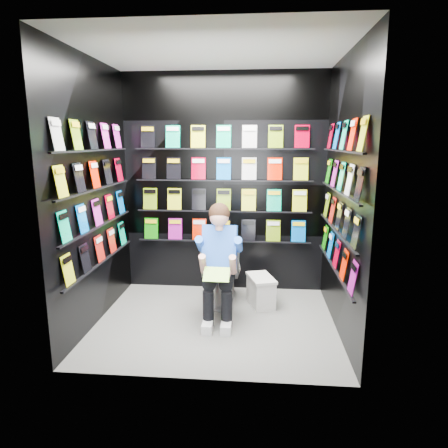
{
  "coord_description": "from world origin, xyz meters",
  "views": [
    {
      "loc": [
        0.41,
        -3.75,
        1.81
      ],
      "look_at": [
        0.07,
        0.15,
        0.99
      ],
      "focal_mm": 32.0,
      "sensor_mm": 36.0,
      "label": 1
    }
  ],
  "objects": [
    {
      "name": "toilet",
      "position": [
        0.03,
        0.53,
        0.37
      ],
      "size": [
        0.44,
        0.76,
        0.73
      ],
      "primitive_type": "imported",
      "rotation": [
        0.0,
        0.0,
        3.11
      ],
      "color": "white",
      "rests_on": "floor"
    },
    {
      "name": "held_comic",
      "position": [
        0.03,
        -0.2,
        0.58
      ],
      "size": [
        0.25,
        0.15,
        0.1
      ],
      "primitive_type": "cube",
      "rotation": [
        -0.96,
        0.0,
        -0.03
      ],
      "color": "#33B860",
      "rests_on": "reader"
    },
    {
      "name": "longbox_lid",
      "position": [
        0.46,
        0.48,
        0.32
      ],
      "size": [
        0.36,
        0.48,
        0.03
      ],
      "primitive_type": "cube",
      "rotation": [
        0.0,
        0.0,
        0.3
      ],
      "color": "silver",
      "rests_on": "longbox"
    },
    {
      "name": "comics_back",
      "position": [
        0.0,
        0.97,
        1.31
      ],
      "size": [
        2.1,
        0.06,
        1.37
      ],
      "primitive_type": null,
      "color": "red",
      "rests_on": "wall_back"
    },
    {
      "name": "longbox",
      "position": [
        0.46,
        0.48,
        0.15
      ],
      "size": [
        0.33,
        0.45,
        0.3
      ],
      "primitive_type": "cube",
      "rotation": [
        0.0,
        0.0,
        0.3
      ],
      "color": "silver",
      "rests_on": "floor"
    },
    {
      "name": "wall_right",
      "position": [
        1.2,
        0.0,
        1.3
      ],
      "size": [
        0.04,
        2.0,
        2.6
      ],
      "primitive_type": "cube",
      "color": "black",
      "rests_on": "floor"
    },
    {
      "name": "reader",
      "position": [
        0.03,
        0.15,
        0.74
      ],
      "size": [
        0.49,
        0.7,
        1.27
      ],
      "primitive_type": null,
      "rotation": [
        0.0,
        0.0,
        -0.03
      ],
      "color": "blue",
      "rests_on": "toilet"
    },
    {
      "name": "floor",
      "position": [
        0.0,
        0.0,
        0.0
      ],
      "size": [
        2.4,
        2.4,
        0.0
      ],
      "primitive_type": "plane",
      "color": "slate",
      "rests_on": "ground"
    },
    {
      "name": "wall_front",
      "position": [
        0.0,
        -1.0,
        1.3
      ],
      "size": [
        2.4,
        0.04,
        2.6
      ],
      "primitive_type": "cube",
      "color": "black",
      "rests_on": "floor"
    },
    {
      "name": "wall_back",
      "position": [
        0.0,
        1.0,
        1.3
      ],
      "size": [
        2.4,
        0.04,
        2.6
      ],
      "primitive_type": "cube",
      "color": "black",
      "rests_on": "floor"
    },
    {
      "name": "wall_left",
      "position": [
        -1.2,
        0.0,
        1.3
      ],
      "size": [
        0.04,
        2.0,
        2.6
      ],
      "primitive_type": "cube",
      "color": "black",
      "rests_on": "floor"
    },
    {
      "name": "ceiling",
      "position": [
        0.0,
        0.0,
        2.6
      ],
      "size": [
        2.4,
        2.4,
        0.0
      ],
      "primitive_type": "plane",
      "color": "white",
      "rests_on": "floor"
    },
    {
      "name": "comics_right",
      "position": [
        1.17,
        0.0,
        1.31
      ],
      "size": [
        0.06,
        1.7,
        1.37
      ],
      "primitive_type": null,
      "color": "red",
      "rests_on": "wall_right"
    },
    {
      "name": "comics_left",
      "position": [
        -1.17,
        0.0,
        1.31
      ],
      "size": [
        0.06,
        1.7,
        1.37
      ],
      "primitive_type": null,
      "color": "red",
      "rests_on": "wall_left"
    }
  ]
}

